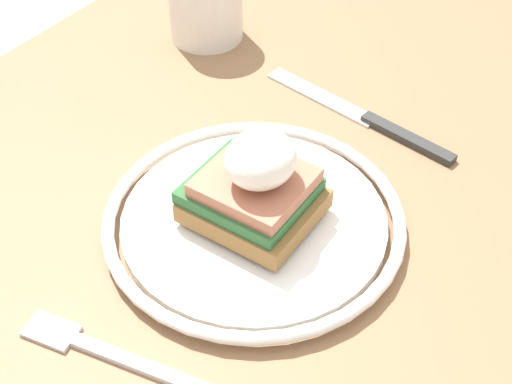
{
  "coord_description": "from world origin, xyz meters",
  "views": [
    {
      "loc": [
        -0.32,
        -0.19,
        1.15
      ],
      "look_at": [
        0.0,
        0.03,
        0.79
      ],
      "focal_mm": 50.0,
      "sensor_mm": 36.0,
      "label": 1
    }
  ],
  "objects_px": {
    "plate": "(256,217)",
    "fork": "(116,356)",
    "cup": "(205,0)",
    "knife": "(371,121)",
    "sandwich": "(256,184)"
  },
  "relations": [
    {
      "from": "fork",
      "to": "knife",
      "type": "bearing_deg",
      "value": -4.41
    },
    {
      "from": "sandwich",
      "to": "fork",
      "type": "bearing_deg",
      "value": 176.23
    },
    {
      "from": "plate",
      "to": "fork",
      "type": "bearing_deg",
      "value": 176.7
    },
    {
      "from": "plate",
      "to": "knife",
      "type": "bearing_deg",
      "value": -5.44
    },
    {
      "from": "sandwich",
      "to": "fork",
      "type": "xyz_separation_m",
      "value": [
        -0.15,
        0.01,
        -0.04
      ]
    },
    {
      "from": "plate",
      "to": "cup",
      "type": "relative_size",
      "value": 2.86
    },
    {
      "from": "plate",
      "to": "sandwich",
      "type": "xyz_separation_m",
      "value": [
        -0.0,
        -0.0,
        0.04
      ]
    },
    {
      "from": "plate",
      "to": "cup",
      "type": "distance_m",
      "value": 0.29
    },
    {
      "from": "knife",
      "to": "cup",
      "type": "relative_size",
      "value": 2.51
    },
    {
      "from": "sandwich",
      "to": "knife",
      "type": "distance_m",
      "value": 0.17
    },
    {
      "from": "fork",
      "to": "sandwich",
      "type": "bearing_deg",
      "value": -3.77
    },
    {
      "from": "plate",
      "to": "knife",
      "type": "xyz_separation_m",
      "value": [
        0.17,
        -0.02,
        -0.01
      ]
    },
    {
      "from": "cup",
      "to": "knife",
      "type": "bearing_deg",
      "value": -100.06
    },
    {
      "from": "plate",
      "to": "knife",
      "type": "distance_m",
      "value": 0.17
    },
    {
      "from": "knife",
      "to": "cup",
      "type": "height_order",
      "value": "cup"
    }
  ]
}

